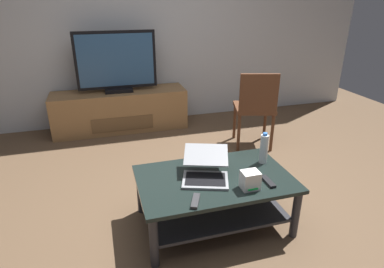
{
  "coord_description": "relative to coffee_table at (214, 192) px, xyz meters",
  "views": [
    {
      "loc": [
        -0.7,
        -2.21,
        1.66
      ],
      "look_at": [
        0.02,
        0.26,
        0.57
      ],
      "focal_mm": 30.31,
      "sensor_mm": 36.0,
      "label": 1
    }
  ],
  "objects": [
    {
      "name": "ground_plane",
      "position": [
        -0.05,
        0.24,
        -0.29
      ],
      "size": [
        7.68,
        7.68,
        0.0
      ],
      "primitive_type": "plane",
      "color": "brown"
    },
    {
      "name": "cell_phone",
      "position": [
        0.14,
        0.25,
        0.13
      ],
      "size": [
        0.07,
        0.14,
        0.01
      ],
      "primitive_type": "cube",
      "rotation": [
        0.0,
        0.0,
        0.01
      ],
      "color": "black",
      "rests_on": "coffee_table"
    },
    {
      "name": "back_wall",
      "position": [
        -0.05,
        2.55,
        1.11
      ],
      "size": [
        6.4,
        0.12,
        2.8
      ],
      "primitive_type": "cube",
      "color": "silver",
      "rests_on": "ground"
    },
    {
      "name": "media_cabinet",
      "position": [
        -0.52,
        2.23,
        -0.03
      ],
      "size": [
        1.72,
        0.48,
        0.52
      ],
      "color": "olive",
      "rests_on": "ground"
    },
    {
      "name": "coffee_table",
      "position": [
        0.0,
        0.0,
        0.0
      ],
      "size": [
        1.14,
        0.71,
        0.42
      ],
      "color": "black",
      "rests_on": "ground"
    },
    {
      "name": "tv_remote",
      "position": [
        -0.23,
        -0.27,
        0.14
      ],
      "size": [
        0.11,
        0.16,
        0.02
      ],
      "primitive_type": "cube",
      "rotation": [
        0.0,
        0.0,
        -0.43
      ],
      "color": "#2D2D30",
      "rests_on": "coffee_table"
    },
    {
      "name": "water_bottle_near",
      "position": [
        0.46,
        0.11,
        0.25
      ],
      "size": [
        0.06,
        0.06,
        0.26
      ],
      "color": "silver",
      "rests_on": "coffee_table"
    },
    {
      "name": "laptop",
      "position": [
        -0.06,
        0.03,
        0.19
      ],
      "size": [
        0.44,
        0.49,
        0.18
      ],
      "color": "gray",
      "rests_on": "coffee_table"
    },
    {
      "name": "soundbar_remote",
      "position": [
        0.34,
        -0.18,
        0.14
      ],
      "size": [
        0.04,
        0.16,
        0.02
      ],
      "primitive_type": "cube",
      "rotation": [
        0.0,
        0.0,
        0.0
      ],
      "color": "black",
      "rests_on": "coffee_table"
    },
    {
      "name": "router_box",
      "position": [
        0.18,
        -0.21,
        0.19
      ],
      "size": [
        0.12,
        0.11,
        0.13
      ],
      "color": "white",
      "rests_on": "coffee_table"
    },
    {
      "name": "television",
      "position": [
        -0.52,
        2.21,
        0.6
      ],
      "size": [
        0.99,
        0.2,
        0.76
      ],
      "color": "black",
      "rests_on": "media_cabinet"
    },
    {
      "name": "dining_chair",
      "position": [
        0.93,
        1.2,
        0.23
      ],
      "size": [
        0.55,
        0.55,
        0.91
      ],
      "color": "#59331E",
      "rests_on": "ground"
    }
  ]
}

